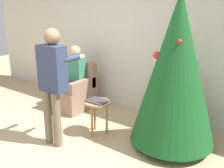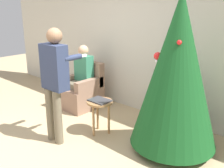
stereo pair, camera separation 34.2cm
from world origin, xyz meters
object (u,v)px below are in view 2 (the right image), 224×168
at_px(armchair, 83,92).
at_px(side_stool, 100,107).
at_px(christmas_tree, 177,71).
at_px(person_seated, 81,74).
at_px(person_standing, 55,76).

relative_size(armchair, side_stool, 1.63).
relative_size(christmas_tree, person_seated, 1.77).
distance_m(armchair, person_seated, 0.36).
distance_m(christmas_tree, person_standing, 1.70).
height_order(christmas_tree, side_stool, christmas_tree).
relative_size(armchair, person_seated, 0.72).
bearing_deg(person_standing, armchair, 122.20).
height_order(person_standing, side_stool, person_standing).
bearing_deg(person_seated, armchair, 90.00).
xyz_separation_m(christmas_tree, side_stool, (-1.09, -0.35, -0.69)).
bearing_deg(side_stool, christmas_tree, 17.84).
distance_m(armchair, side_stool, 1.21).
xyz_separation_m(person_seated, side_stool, (1.05, -0.55, -0.22)).
bearing_deg(side_stool, armchair, 151.20).
height_order(christmas_tree, armchair, christmas_tree).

